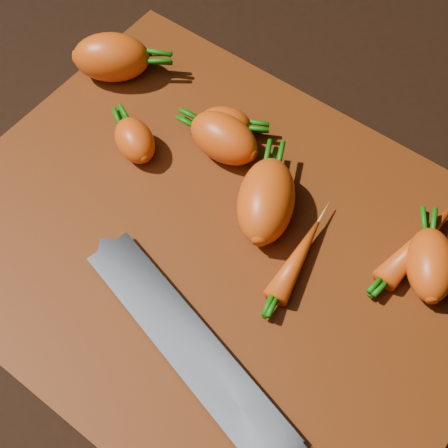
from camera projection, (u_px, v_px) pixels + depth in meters
The scene contains 11 objects.
ground at pixel (218, 250), 0.59m from camera, with size 2.00×2.00×0.01m, color black.
cutting_board at pixel (218, 245), 0.58m from camera, with size 0.50×0.40×0.01m, color #59240A.
carrot_0 at pixel (111, 57), 0.65m from camera, with size 0.08×0.05×0.05m, color #DA4A0D.
carrot_1 at pixel (135, 140), 0.61m from camera, with size 0.05×0.04×0.04m, color #DA4A0D.
carrot_2 at pixel (266, 201), 0.56m from camera, with size 0.09×0.05×0.05m, color #DA4A0D.
carrot_3 at pixel (224, 138), 0.60m from camera, with size 0.07×0.05×0.05m, color #DA4A0D.
carrot_4 at pixel (225, 124), 0.62m from camera, with size 0.05×0.03×0.03m, color #DA4A0D.
carrot_5 at pixel (430, 265), 0.54m from camera, with size 0.07×0.04×0.04m, color #DA4A0D.
carrot_6 at pixel (422, 240), 0.56m from camera, with size 0.11×0.02×0.02m, color #DA4A0D.
carrot_7 at pixel (297, 259), 0.55m from camera, with size 0.09×0.02×0.02m, color #DA4A0D.
knife at pixel (205, 364), 0.50m from camera, with size 0.38×0.12×0.02m.
Camera 1 is at (0.17, -0.22, 0.51)m, focal length 50.00 mm.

